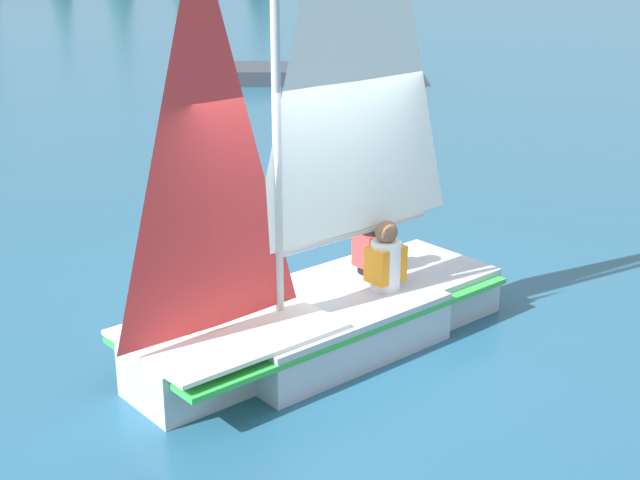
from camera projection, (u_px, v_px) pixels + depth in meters
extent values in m
plane|color=#235675|center=(320.00, 345.00, 8.57)|extent=(260.00, 260.00, 0.00)
cube|color=#B2BCCC|center=(320.00, 323.00, 8.49)|extent=(2.46, 2.01, 0.48)
cube|color=#B2BCCC|center=(185.00, 371.00, 7.57)|extent=(1.09, 1.02, 0.48)
cube|color=#B2BCCC|center=(428.00, 284.00, 9.42)|extent=(1.22, 1.42, 0.48)
cube|color=green|center=(320.00, 308.00, 8.44)|extent=(4.04, 2.54, 0.05)
cube|color=silver|center=(227.00, 329.00, 7.76)|extent=(2.06, 1.78, 0.04)
cylinder|color=#B7B7BC|center=(275.00, 17.00, 7.24)|extent=(0.08, 0.08, 5.27)
cylinder|color=#B7B7BC|center=(355.00, 233.00, 8.49)|extent=(1.78, 0.64, 0.07)
pyramid|color=red|center=(205.00, 136.00, 7.09)|extent=(1.26, 0.45, 3.32)
cube|color=black|center=(460.00, 278.00, 9.75)|extent=(0.09, 0.05, 0.33)
cube|color=black|center=(384.00, 311.00, 8.78)|extent=(0.34, 0.32, 0.45)
cylinder|color=white|center=(385.00, 266.00, 8.62)|extent=(0.38, 0.38, 0.50)
cube|color=orange|center=(386.00, 263.00, 8.61)|extent=(0.40, 0.35, 0.35)
sphere|color=brown|center=(386.00, 232.00, 8.50)|extent=(0.22, 0.22, 0.22)
cube|color=black|center=(372.00, 294.00, 9.18)|extent=(0.34, 0.32, 0.45)
cylinder|color=black|center=(373.00, 250.00, 9.02)|extent=(0.38, 0.38, 0.50)
cube|color=red|center=(373.00, 248.00, 9.02)|extent=(0.40, 0.35, 0.35)
sphere|color=tan|center=(373.00, 218.00, 8.91)|extent=(0.22, 0.22, 0.22)
cylinder|color=white|center=(373.00, 210.00, 8.88)|extent=(0.26, 0.26, 0.06)
cube|color=#333842|center=(320.00, 74.00, 23.11)|extent=(5.30, 3.78, 0.37)
cube|color=blue|center=(335.00, 53.00, 22.93)|extent=(2.21, 2.15, 0.70)
cube|color=black|center=(221.00, 72.00, 23.14)|extent=(0.32, 0.32, 0.45)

